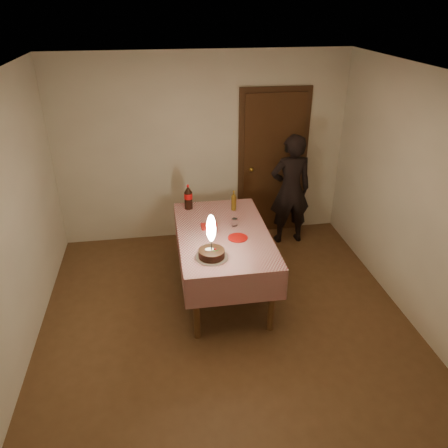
{
  "coord_description": "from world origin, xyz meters",
  "views": [
    {
      "loc": [
        -0.61,
        -3.52,
        3.18
      ],
      "look_at": [
        0.05,
        0.69,
        0.95
      ],
      "focal_mm": 35.0,
      "sensor_mm": 36.0,
      "label": 1
    }
  ],
  "objects": [
    {
      "name": "ground",
      "position": [
        0.0,
        0.0,
        0.0
      ],
      "size": [
        4.0,
        4.5,
        0.01
      ],
      "primitive_type": "cube",
      "color": "brown",
      "rests_on": "ground"
    },
    {
      "name": "room_shell",
      "position": [
        0.03,
        0.08,
        1.65
      ],
      "size": [
        4.04,
        4.54,
        2.62
      ],
      "color": "beige",
      "rests_on": "ground"
    },
    {
      "name": "dining_table",
      "position": [
        0.05,
        0.74,
        0.71
      ],
      "size": [
        1.02,
        1.72,
        0.82
      ],
      "color": "brown",
      "rests_on": "ground"
    },
    {
      "name": "birthday_cake",
      "position": [
        -0.15,
        0.23,
        0.94
      ],
      "size": [
        0.33,
        0.33,
        0.48
      ],
      "color": "white",
      "rests_on": "dining_table"
    },
    {
      "name": "red_plate",
      "position": [
        0.19,
        0.58,
        0.82
      ],
      "size": [
        0.22,
        0.22,
        0.01
      ],
      "primitive_type": "cylinder",
      "color": "red",
      "rests_on": "dining_table"
    },
    {
      "name": "red_cup",
      "position": [
        -0.05,
        0.77,
        0.87
      ],
      "size": [
        0.08,
        0.08,
        0.1
      ],
      "primitive_type": "cylinder",
      "color": "#AC100B",
      "rests_on": "dining_table"
    },
    {
      "name": "clear_cup",
      "position": [
        0.21,
        0.87,
        0.86
      ],
      "size": [
        0.07,
        0.07,
        0.09
      ],
      "primitive_type": "cylinder",
      "color": "white",
      "rests_on": "dining_table"
    },
    {
      "name": "napkin_stack",
      "position": [
        -0.1,
        0.89,
        0.83
      ],
      "size": [
        0.15,
        0.15,
        0.02
      ],
      "primitive_type": "cube",
      "color": "red",
      "rests_on": "dining_table"
    },
    {
      "name": "cola_bottle",
      "position": [
        -0.28,
        1.42,
        0.97
      ],
      "size": [
        0.1,
        0.1,
        0.32
      ],
      "color": "black",
      "rests_on": "dining_table"
    },
    {
      "name": "amber_bottle_right",
      "position": [
        0.27,
        1.29,
        0.94
      ],
      "size": [
        0.06,
        0.06,
        0.26
      ],
      "color": "#593D0F",
      "rests_on": "dining_table"
    },
    {
      "name": "photographer",
      "position": [
        1.17,
        1.85,
        0.8
      ],
      "size": [
        0.59,
        0.44,
        1.59
      ],
      "color": "black",
      "rests_on": "ground"
    }
  ]
}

